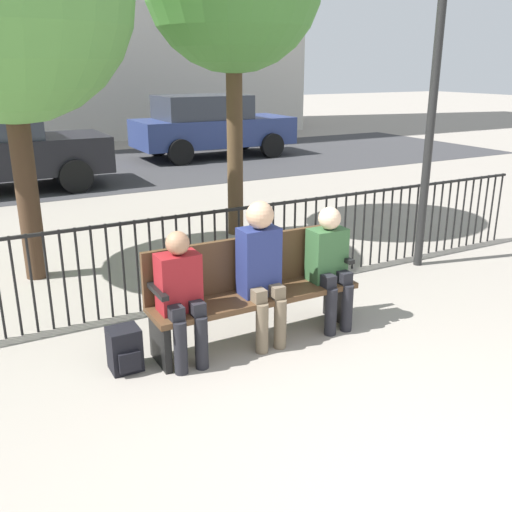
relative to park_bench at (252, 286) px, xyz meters
name	(u,v)px	position (x,y,z in m)	size (l,w,h in m)	color
park_bench	(252,286)	(0.00, 0.00, 0.00)	(1.91, 0.45, 0.92)	#4C331E
seated_person_0	(181,292)	(-0.71, -0.14, 0.13)	(0.34, 0.39, 1.12)	black
seated_person_1	(261,265)	(0.03, -0.13, 0.23)	(0.34, 0.39, 1.28)	brown
seated_person_2	(330,261)	(0.75, -0.13, 0.15)	(0.34, 0.39, 1.15)	black
backpack	(125,350)	(-1.18, -0.03, -0.32)	(0.25, 0.27, 0.36)	black
fence_railing	(203,248)	(-0.02, 1.03, 0.06)	(9.01, 0.03, 0.95)	black
lamp_post	(438,52)	(2.75, 0.76, 1.99)	(0.28, 0.28, 3.79)	black
street_surface	(57,173)	(0.00, 9.52, -0.49)	(24.00, 6.00, 0.01)	#333335
parked_car_2	(210,125)	(4.11, 10.00, 0.34)	(4.20, 1.94, 1.62)	navy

